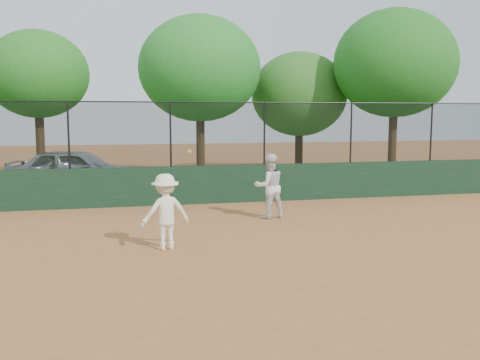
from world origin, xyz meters
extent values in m
plane|color=#B06A38|center=(0.00, 0.00, 0.00)|extent=(80.00, 80.00, 0.00)
cube|color=#193821|center=(0.00, 6.00, 0.60)|extent=(26.00, 0.20, 1.20)
cube|color=#31581B|center=(0.00, 12.00, 0.00)|extent=(36.00, 12.00, 0.01)
imported|color=#9FA4A8|center=(-3.51, 9.17, 0.81)|extent=(5.06, 2.92, 1.62)
imported|color=white|center=(1.86, 3.24, 0.88)|extent=(0.93, 0.77, 1.75)
imported|color=white|center=(-1.20, 0.51, 0.79)|extent=(1.13, 0.81, 1.59)
sphere|color=#BDE833|center=(-0.72, 0.24, 2.07)|extent=(0.07, 0.07, 0.07)
cube|color=black|center=(0.00, 6.00, 2.20)|extent=(26.00, 0.02, 2.00)
cylinder|color=black|center=(0.00, 6.00, 3.18)|extent=(26.00, 0.04, 0.04)
cylinder|color=black|center=(-3.50, 6.00, 2.20)|extent=(0.06, 0.06, 2.00)
cylinder|color=black|center=(-0.50, 6.00, 2.20)|extent=(0.06, 0.06, 2.00)
cylinder|color=black|center=(2.50, 6.00, 2.20)|extent=(0.06, 0.06, 2.00)
cylinder|color=black|center=(5.50, 6.00, 2.20)|extent=(0.06, 0.06, 2.00)
cylinder|color=black|center=(8.50, 6.00, 2.20)|extent=(0.06, 0.06, 2.00)
cylinder|color=#432D17|center=(-5.16, 12.86, 1.41)|extent=(0.36, 0.36, 2.83)
ellipsoid|color=#266A1E|center=(-5.16, 12.86, 4.42)|extent=(4.13, 3.75, 3.57)
cylinder|color=#422D17|center=(1.34, 11.74, 1.36)|extent=(0.36, 0.36, 2.72)
ellipsoid|color=#257424|center=(1.34, 11.74, 4.68)|extent=(5.07, 4.61, 4.38)
cylinder|color=#3B2313|center=(6.16, 12.98, 1.00)|extent=(0.36, 0.36, 1.99)
ellipsoid|color=#2E6220|center=(6.16, 12.98, 3.71)|extent=(4.45, 4.05, 3.85)
cylinder|color=#4C331B|center=(9.48, 10.38, 1.45)|extent=(0.36, 0.36, 2.90)
ellipsoid|color=#20631C|center=(9.48, 10.38, 4.94)|extent=(5.27, 4.79, 4.55)
camera|label=1|loc=(-2.20, -10.52, 2.82)|focal=40.00mm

